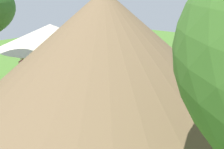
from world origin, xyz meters
The scene contains 14 objects.
ground_plane centered at (0.00, 0.00, 0.00)m, with size 36.00×36.00×0.00m, color #467229.
thatched_hut centered at (-2.10, 4.79, 2.50)m, with size 5.74×5.74×4.42m.
shade_umbrella centered at (3.32, 2.20, 2.62)m, with size 4.32×4.32×3.08m.
patio_dining_table centered at (3.32, 2.20, 0.65)m, with size 1.41×1.19×0.74m.
patio_chair_near_hut centered at (2.99, 3.30, 0.52)m, with size 0.54×0.53×0.90m.
patio_chair_east_end centered at (2.18, 2.11, 0.52)m, with size 0.45×0.47×0.90m.
patio_chair_near_lawn centered at (3.43, 1.05, 0.52)m, with size 0.48×0.46×0.90m.
patio_chair_west_end centered at (4.41, 2.55, 0.52)m, with size 0.53×0.55×0.90m.
guest_beside_umbrella centered at (5.02, 2.65, 0.94)m, with size 0.41×0.47×1.56m.
guest_behind_table centered at (4.99, 1.60, 0.98)m, with size 0.29×0.58×1.63m.
standing_watcher centered at (-1.17, -1.06, 1.04)m, with size 0.37×0.59×1.73m.
striped_lounge_chair centered at (-2.00, 0.15, 0.26)m, with size 0.84×0.95×0.65m.
zebra_by_umbrella centered at (1.99, -1.77, 0.98)m, with size 0.86×2.38×1.51m.
zebra_toward_hut centered at (0.13, 0.61, 0.99)m, with size 1.84×1.44×1.53m.
Camera 1 is at (-5.64, 8.64, 4.36)m, focal length 41.25 mm.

